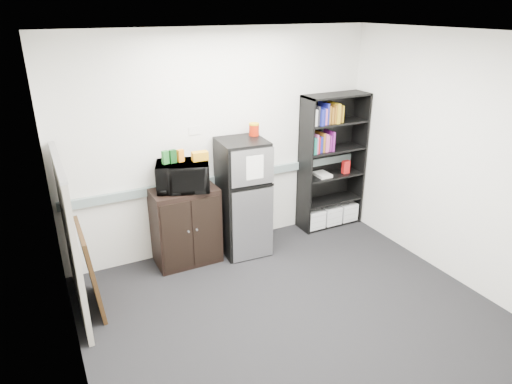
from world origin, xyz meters
The scene contains 18 objects.
floor centered at (0.00, 0.00, 0.00)m, with size 4.00×4.00×0.00m, color black.
wall_back centered at (0.00, 1.75, 1.35)m, with size 4.00×0.02×2.70m, color white.
wall_right centered at (2.00, 0.00, 1.35)m, with size 0.02×3.50×2.70m, color white.
wall_left centered at (-2.00, 0.00, 1.35)m, with size 0.02×3.50×2.70m, color white.
ceiling centered at (0.00, 0.00, 2.70)m, with size 4.00×3.50×0.02m, color white.
electrical_raceway centered at (0.00, 1.72, 0.90)m, with size 3.92×0.05×0.10m, color gray.
wall_note centered at (-0.35, 1.74, 1.55)m, with size 0.14×0.00×0.10m, color white.
bookshelf centered at (1.53, 1.57, 0.91)m, with size 0.90×0.34×1.85m.
cubicle_partition centered at (-1.90, 1.08, 0.81)m, with size 0.06×1.30×1.62m.
cabinet centered at (-0.61, 1.50, 0.47)m, with size 0.76×0.50×0.95m.
microwave centered at (-0.61, 1.48, 1.11)m, with size 0.59×0.40×0.33m, color black.
snack_box_a centered at (-0.78, 1.52, 1.35)m, with size 0.07×0.05×0.15m, color #1B6021.
snack_box_b centered at (-0.70, 1.52, 1.35)m, with size 0.07×0.05×0.15m, color #0D3D14.
snack_box_c centered at (-0.61, 1.52, 1.34)m, with size 0.07×0.05×0.14m, color orange.
snack_bag centered at (-0.40, 1.47, 1.32)m, with size 0.18×0.10×0.10m, color orange.
refrigerator centered at (0.12, 1.42, 0.73)m, with size 0.58×0.61×1.46m.
coffee_can centered at (0.33, 1.55, 1.54)m, with size 0.12×0.12×0.17m.
framed_poster centered at (-1.77, 1.04, 0.45)m, with size 0.12×0.71×0.91m.
Camera 1 is at (-2.06, -3.23, 2.92)m, focal length 32.00 mm.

